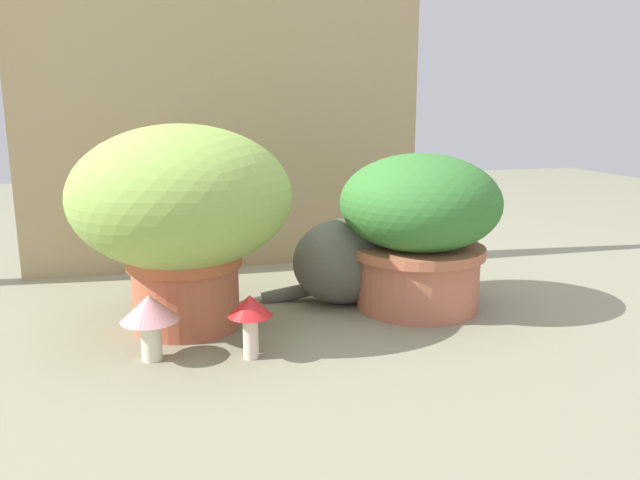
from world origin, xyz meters
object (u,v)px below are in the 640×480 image
(leafy_planter, at_px, (419,225))
(mushroom_ornament_pink, at_px, (150,313))
(cat, at_px, (350,257))
(mushroom_ornament_red, at_px, (250,312))
(grass_planter, at_px, (182,208))

(leafy_planter, distance_m, mushroom_ornament_pink, 0.68)
(cat, relative_size, mushroom_ornament_red, 2.85)
(grass_planter, height_order, cat, grass_planter)
(cat, distance_m, mushroom_ornament_pink, 0.55)
(cat, distance_m, mushroom_ornament_red, 0.42)
(mushroom_ornament_red, bearing_deg, grass_planter, 117.72)
(grass_planter, relative_size, mushroom_ornament_pink, 3.62)
(grass_planter, bearing_deg, cat, 9.89)
(grass_planter, bearing_deg, leafy_planter, -0.10)
(leafy_planter, distance_m, cat, 0.19)
(mushroom_ornament_red, bearing_deg, leafy_planter, 25.70)
(cat, xyz_separation_m, mushroom_ornament_red, (-0.30, -0.29, -0.02))
(leafy_planter, xyz_separation_m, mushroom_ornament_pink, (-0.64, -0.18, -0.11))
(leafy_planter, height_order, mushroom_ornament_pink, leafy_planter)
(grass_planter, xyz_separation_m, mushroom_ornament_red, (0.11, -0.22, -0.18))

